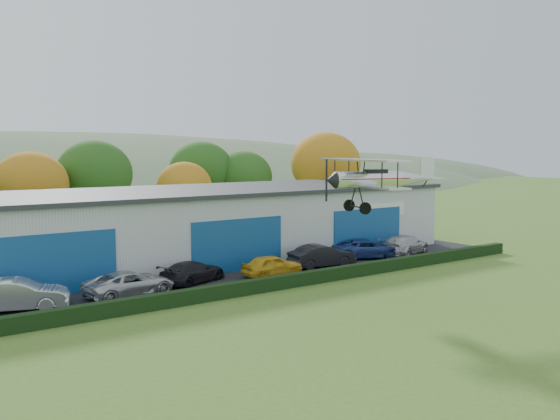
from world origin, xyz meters
TOP-DOWN VIEW (x-y plane):
  - ground at (0.00, 0.00)m, footprint 300.00×300.00m
  - apron at (3.00, 21.00)m, footprint 48.00×9.00m
  - hedge at (3.00, 16.20)m, footprint 46.00×0.60m
  - hangar at (5.00, 27.98)m, footprint 40.60×12.60m
  - tree_belt at (0.85, 40.62)m, footprint 75.70×13.22m
  - car_1 at (-9.46, 19.88)m, footprint 5.33×3.30m
  - car_2 at (-3.61, 19.50)m, footprint 5.42×3.06m
  - car_3 at (0.83, 20.52)m, footprint 5.04×3.41m
  - car_4 at (5.98, 19.32)m, footprint 4.13×1.75m
  - car_5 at (10.51, 19.73)m, footprint 4.98×2.26m
  - car_6 at (15.51, 20.48)m, footprint 5.79×4.41m
  - car_7 at (18.97, 19.87)m, footprint 5.77×3.79m
  - biplane at (7.75, 11.68)m, footprint 6.97×7.91m

SIDE VIEW (x-z plane):
  - ground at x=0.00m, z-range 0.00..0.00m
  - apron at x=3.00m, z-range 0.00..0.05m
  - hedge at x=3.00m, z-range 0.00..0.80m
  - car_3 at x=0.83m, z-range 0.05..1.41m
  - car_4 at x=5.98m, z-range 0.05..1.44m
  - car_2 at x=-3.61m, z-range 0.05..1.48m
  - car_6 at x=15.51m, z-range 0.05..1.51m
  - car_7 at x=18.97m, z-range 0.05..1.60m
  - car_5 at x=10.51m, z-range 0.05..1.63m
  - car_1 at x=-9.46m, z-range 0.05..1.71m
  - hangar at x=5.00m, z-range 0.01..5.31m
  - tree_belt at x=0.85m, z-range 0.55..10.67m
  - biplane at x=7.75m, z-range 5.23..8.18m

